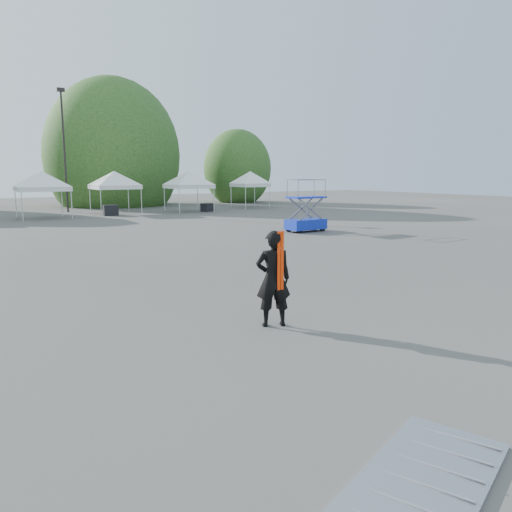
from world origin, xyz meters
TOP-DOWN VIEW (x-y plane):
  - ground at (0.00, 0.00)m, footprint 120.00×120.00m
  - light_pole_east at (3.00, 32.00)m, footprint 0.60×0.25m
  - tree_mid_e at (9.00, 39.00)m, footprint 5.12×5.12m
  - tree_far_e at (22.00, 37.00)m, footprint 3.84×3.84m
  - tent_e at (0.33, 27.04)m, footprint 4.74×4.74m
  - tent_f at (5.93, 28.63)m, footprint 4.72×4.72m
  - tent_g at (11.61, 27.18)m, footprint 4.61×4.61m
  - tent_h at (18.36, 28.46)m, footprint 3.94×3.94m
  - man at (-0.13, -2.33)m, footprint 0.87×0.73m
  - scissor_lift at (11.04, 10.84)m, footprint 2.24×1.20m
  - barrier_left at (-1.79, -7.64)m, footprint 2.62×1.92m
  - crate_mid at (5.01, 26.91)m, footprint 1.12×0.92m
  - crate_east at (12.93, 26.53)m, footprint 1.08×0.97m

SIDE VIEW (x-z plane):
  - ground at x=0.00m, z-range 0.00..0.00m
  - barrier_left at x=-1.79m, z-range 0.00..0.07m
  - crate_east at x=12.93m, z-range 0.00..0.69m
  - crate_mid at x=5.01m, z-range 0.00..0.80m
  - man at x=-0.13m, z-range 0.00..2.04m
  - scissor_lift at x=11.04m, z-range 0.01..2.85m
  - tent_h at x=18.36m, z-range 1.12..5.00m
  - tent_g at x=11.61m, z-range 1.12..5.00m
  - tent_f at x=5.93m, z-range 1.12..5.00m
  - tent_e at x=0.33m, z-range 1.12..5.00m
  - tree_far_e at x=22.00m, z-range 0.70..6.55m
  - tree_mid_e at x=9.00m, z-range 0.94..8.74m
  - light_pole_east at x=3.00m, z-range 0.62..10.42m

